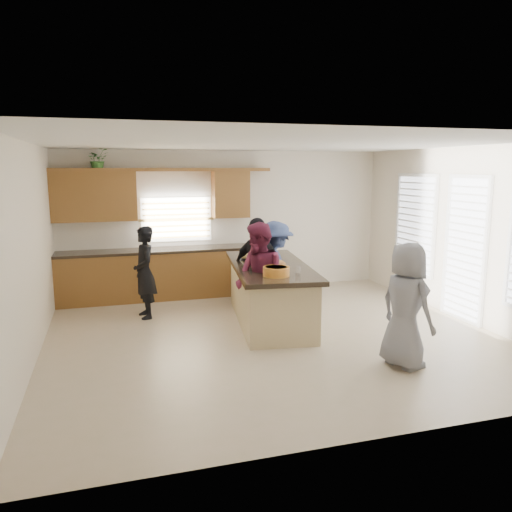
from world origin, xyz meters
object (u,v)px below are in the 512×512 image
object	(u,v)px
woman_left_front	(257,270)
woman_left_back	(145,272)
woman_left_mid	(259,280)
woman_right_front	(406,305)
woman_right_back	(275,270)
island	(270,294)
salad_bowl	(276,271)

from	to	relation	value
woman_left_front	woman_left_back	bearing A→B (deg)	-146.19
woman_left_back	woman_left_front	size ratio (longest dim) A/B	0.90
woman_left_mid	woman_right_front	size ratio (longest dim) A/B	1.07
woman_left_back	woman_left_front	world-z (taller)	woman_left_front
woman_left_front	woman_right_back	xyz separation A→B (m)	(0.36, 0.13, -0.04)
island	woman_right_front	world-z (taller)	woman_right_front
woman_right_front	island	bearing A→B (deg)	10.52
woman_left_back	woman_left_front	distance (m)	1.86
woman_left_front	woman_right_back	size ratio (longest dim) A/B	1.05
salad_bowl	woman_right_front	world-z (taller)	woman_right_front
woman_left_mid	woman_right_back	bearing A→B (deg)	134.26
woman_left_back	woman_right_back	bearing A→B (deg)	65.19
island	woman_left_front	bearing A→B (deg)	153.62
woman_left_back	woman_right_front	distance (m)	4.24
island	woman_right_back	xyz separation A→B (m)	(0.18, 0.25, 0.35)
woman_left_back	woman_left_mid	bearing A→B (deg)	38.50
woman_left_back	woman_left_front	bearing A→B (deg)	58.49
island	salad_bowl	bearing A→B (deg)	-94.40
woman_left_mid	woman_left_back	bearing A→B (deg)	-145.10
woman_left_back	island	bearing A→B (deg)	57.22
salad_bowl	woman_left_back	world-z (taller)	woman_left_back
salad_bowl	woman_right_front	bearing A→B (deg)	-48.33
woman_right_back	woman_right_front	bearing A→B (deg)	-173.56
woman_left_back	woman_right_front	bearing A→B (deg)	34.43
island	woman_right_front	bearing A→B (deg)	-57.23
salad_bowl	woman_right_front	distance (m)	1.86
island	woman_left_back	distance (m)	2.10
salad_bowl	woman_right_front	xyz separation A→B (m)	(1.23, -1.38, -0.23)
salad_bowl	woman_left_back	distance (m)	2.41
island	woman_right_front	distance (m)	2.49
island	woman_left_mid	bearing A→B (deg)	-113.61
woman_left_front	woman_right_back	bearing A→B (deg)	75.57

